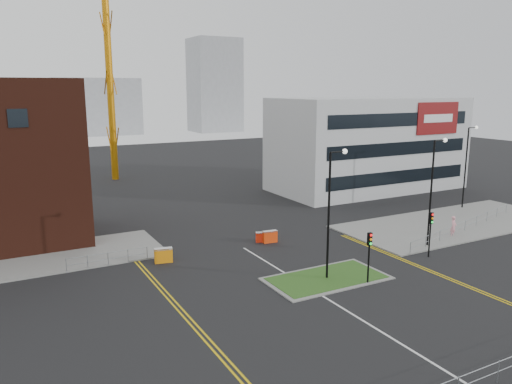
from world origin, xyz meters
TOP-DOWN VIEW (x-y plane):
  - ground at (0.00, 0.00)m, footprint 200.00×200.00m
  - pavement_right at (22.00, 14.00)m, footprint 24.00×10.00m
  - island_kerb at (2.00, 8.00)m, footprint 8.60×4.60m
  - grass_island at (2.00, 8.00)m, footprint 8.00×4.00m
  - office_block at (26.01, 31.97)m, footprint 25.00×12.20m
  - streetlamp_island at (2.22, 8.00)m, footprint 1.46×0.36m
  - streetlamp_right_near at (14.22, 10.00)m, footprint 1.46×0.36m
  - streetlamp_right_far at (28.22, 18.00)m, footprint 1.46×0.36m
  - traffic_light_island at (4.00, 5.98)m, footprint 0.28×0.33m
  - traffic_light_right at (12.00, 7.98)m, footprint 0.28×0.33m
  - railing_front at (0.00, -6.00)m, footprint 24.05×0.05m
  - railing_left at (-11.00, 18.00)m, footprint 6.05×0.05m
  - railing_right at (20.50, 11.50)m, footprint 19.05×5.05m
  - centre_line at (0.00, 2.00)m, footprint 0.15×30.00m
  - yellow_left_a at (-9.00, 10.00)m, footprint 0.12×24.00m
  - yellow_left_b at (-8.70, 10.00)m, footprint 0.12×24.00m
  - yellow_right_a at (9.50, 6.00)m, footprint 0.12×20.00m
  - yellow_right_b at (9.80, 6.00)m, footprint 0.12×20.00m
  - skyline_b at (10.00, 130.00)m, footprint 24.00×12.00m
  - skyline_c at (45.00, 125.00)m, footprint 14.00×12.00m
  - skyline_d at (-8.00, 140.00)m, footprint 30.00×12.00m
  - pedestrian at (18.16, 10.87)m, footprint 0.82×0.68m
  - barrier_left at (-7.07, 16.78)m, footprint 1.44×0.73m
  - barrier_mid at (2.72, 17.29)m, footprint 1.30×0.56m
  - barrier_right at (2.15, 17.73)m, footprint 1.13×0.74m

SIDE VIEW (x-z plane):
  - ground at x=0.00m, z-range 0.00..0.00m
  - centre_line at x=0.00m, z-range 0.00..0.01m
  - yellow_left_a at x=-9.00m, z-range 0.00..0.01m
  - yellow_left_b at x=-8.70m, z-range 0.00..0.01m
  - yellow_right_a at x=9.50m, z-range 0.00..0.01m
  - yellow_right_b at x=9.80m, z-range 0.00..0.01m
  - island_kerb at x=2.00m, z-range 0.00..0.08m
  - pavement_right at x=22.00m, z-range 0.00..0.12m
  - grass_island at x=2.00m, z-range 0.00..0.12m
  - barrier_right at x=2.15m, z-range 0.04..0.94m
  - barrier_mid at x=2.72m, z-range 0.05..1.11m
  - barrier_left at x=-7.07m, z-range 0.05..1.21m
  - railing_left at x=-11.00m, z-range 0.19..1.29m
  - railing_right at x=20.50m, z-range 0.23..1.33m
  - railing_front at x=0.00m, z-range 0.23..1.33m
  - pedestrian at x=18.16m, z-range 0.00..1.93m
  - traffic_light_island at x=4.00m, z-range 0.74..4.39m
  - traffic_light_right at x=12.00m, z-range 0.74..4.39m
  - streetlamp_island at x=2.22m, z-range 0.82..10.00m
  - streetlamp_right_near at x=14.22m, z-range 0.82..10.00m
  - streetlamp_right_far at x=28.22m, z-range 0.82..10.00m
  - skyline_d at x=-8.00m, z-range 0.00..12.00m
  - office_block at x=26.01m, z-range 0.00..12.00m
  - skyline_b at x=10.00m, z-range 0.00..16.00m
  - skyline_c at x=45.00m, z-range 0.00..28.00m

